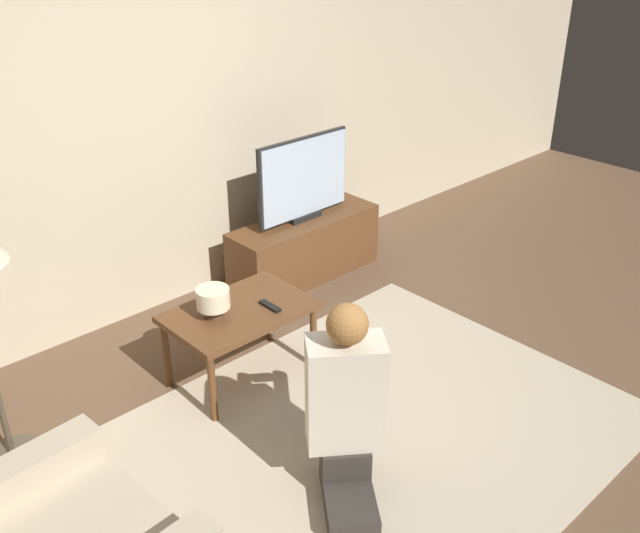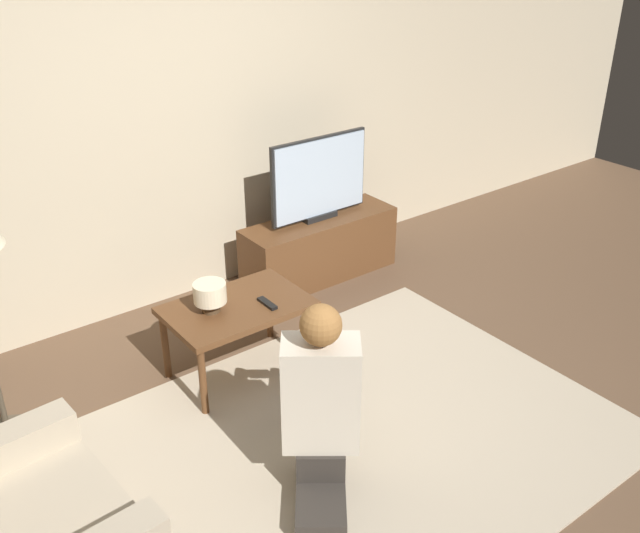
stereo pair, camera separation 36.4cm
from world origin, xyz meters
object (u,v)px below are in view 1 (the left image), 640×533
coffee_table (240,317)px  table_lamp (213,300)px  person_kneeling (346,403)px  tv (304,179)px

coffee_table → table_lamp: bearing=170.0°
person_kneeling → coffee_table: bearing=-63.3°
table_lamp → person_kneeling: bearing=-92.2°
person_kneeling → table_lamp: 1.04m
tv → person_kneeling: tv is taller
tv → coffee_table: (-1.09, -0.68, -0.36)m
tv → person_kneeling: (-1.28, -1.69, -0.27)m
tv → table_lamp: bearing=-152.2°
tv → coffee_table: tv is taller
coffee_table → tv: bearing=31.8°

